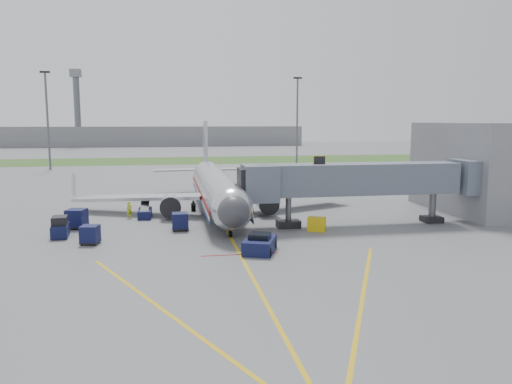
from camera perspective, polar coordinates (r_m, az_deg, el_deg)
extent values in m
plane|color=#565659|center=(42.58, -2.61, -5.75)|extent=(400.00, 400.00, 0.00)
cube|color=#2D4C1E|center=(131.51, -7.63, 3.61)|extent=(300.00, 25.00, 0.01)
cube|color=gold|center=(40.65, -2.24, -6.41)|extent=(0.25, 50.00, 0.01)
cube|color=maroon|center=(38.74, -1.84, -7.15)|extent=(6.00, 0.25, 0.01)
cube|color=gold|center=(28.88, -11.10, -12.72)|extent=(9.52, 20.04, 0.01)
cube|color=gold|center=(30.97, 12.16, -11.29)|extent=(9.52, 20.04, 0.01)
cylinder|color=silver|center=(56.75, -4.56, 0.50)|extent=(3.80, 28.00, 3.80)
sphere|color=silver|center=(42.99, -2.80, -1.94)|extent=(3.80, 3.80, 3.80)
sphere|color=#38383D|center=(41.72, -2.58, -2.25)|extent=(2.74, 2.74, 2.74)
cube|color=black|center=(42.50, -2.74, -1.30)|extent=(2.20, 1.20, 0.55)
cone|color=silver|center=(73.08, -5.78, 2.19)|extent=(3.80, 5.00, 3.80)
cube|color=#B7BAC1|center=(72.28, -5.80, 5.30)|extent=(0.35, 4.20, 7.00)
cube|color=#B7BAC1|center=(56.73, -13.13, -0.61)|extent=(15.10, 8.59, 1.13)
cube|color=#B7BAC1|center=(58.27, 3.80, -0.19)|extent=(15.10, 8.59, 1.13)
cylinder|color=silver|center=(53.74, -9.77, -1.48)|extent=(2.10, 3.60, 2.10)
cylinder|color=silver|center=(54.74, 1.18, -1.19)|extent=(2.10, 3.60, 2.10)
cube|color=#980D0F|center=(57.00, -2.63, 0.20)|extent=(0.05, 28.00, 0.45)
cube|color=navy|center=(57.13, -2.63, -0.70)|extent=(0.05, 28.00, 0.35)
cylinder|color=black|center=(44.44, -2.94, -4.76)|extent=(0.28, 0.70, 0.70)
cylinder|color=black|center=(57.40, -7.17, -1.72)|extent=(0.50, 1.00, 1.00)
cylinder|color=black|center=(57.87, -2.02, -1.58)|extent=(0.50, 1.00, 1.00)
cube|color=slate|center=(49.80, 11.61, 1.50)|extent=(20.00, 3.00, 3.00)
cube|color=slate|center=(47.13, 0.44, 1.05)|extent=(3.20, 3.60, 3.40)
cube|color=black|center=(46.93, -1.00, 1.02)|extent=(1.60, 3.00, 2.80)
cube|color=gold|center=(48.30, 7.24, 3.54)|extent=(1.20, 0.15, 1.00)
cylinder|color=#595B60|center=(48.14, 3.72, -2.25)|extent=(0.56, 0.56, 3.10)
cube|color=black|center=(48.37, 3.71, -3.65)|extent=(2.20, 1.60, 0.70)
cylinder|color=#595B60|center=(53.65, 19.49, -1.63)|extent=(0.70, 0.70, 3.10)
cube|color=black|center=(53.87, 19.43, -2.94)|extent=(1.80, 1.80, 0.60)
cube|color=slate|center=(55.33, 23.26, 1.65)|extent=(3.00, 4.00, 3.40)
cube|color=slate|center=(62.20, 24.64, 2.59)|extent=(10.00, 16.00, 10.00)
cylinder|color=#595B60|center=(113.74, -22.71, 7.40)|extent=(0.44, 0.44, 20.00)
cube|color=black|center=(114.18, -22.99, 12.52)|extent=(2.00, 0.40, 0.40)
cylinder|color=#595B60|center=(119.88, 4.72, 8.00)|extent=(0.44, 0.44, 20.00)
cube|color=black|center=(120.29, 4.78, 12.86)|extent=(2.00, 0.40, 0.40)
cube|color=slate|center=(211.15, -11.28, 6.29)|extent=(120.00, 14.00, 8.00)
cylinder|color=#595B60|center=(208.96, -19.74, 8.70)|extent=(2.40, 2.40, 28.00)
cube|color=slate|center=(209.72, -19.93, 12.66)|extent=(4.00, 4.00, 3.00)
cube|color=black|center=(39.33, 0.43, -6.09)|extent=(3.32, 4.13, 1.10)
cube|color=black|center=(39.17, 0.43, -5.10)|extent=(2.06, 2.06, 0.50)
cylinder|color=black|center=(38.31, -1.26, -6.71)|extent=(0.49, 0.82, 0.80)
cylinder|color=black|center=(37.98, 1.41, -6.84)|extent=(0.49, 0.82, 0.80)
cylinder|color=black|center=(40.77, -0.48, -5.79)|extent=(0.49, 0.82, 0.80)
cylinder|color=black|center=(40.46, 2.02, -5.91)|extent=(0.49, 0.82, 0.80)
cube|color=black|center=(47.59, -21.48, -4.11)|extent=(1.61, 2.76, 1.06)
cube|color=black|center=(47.41, -21.53, -3.05)|extent=(1.42, 1.80, 0.74)
cylinder|color=black|center=(46.79, -22.23, -4.75)|extent=(0.28, 0.55, 0.53)
cylinder|color=black|center=(46.67, -20.93, -4.72)|extent=(0.28, 0.55, 0.53)
cylinder|color=black|center=(48.64, -21.96, -4.27)|extent=(0.28, 0.55, 0.53)
cylinder|color=black|center=(48.52, -20.71, -4.23)|extent=(0.28, 0.55, 0.53)
cube|color=black|center=(44.02, -18.44, -4.56)|extent=(1.63, 1.63, 1.40)
cube|color=black|center=(44.17, -18.40, -5.44)|extent=(1.68, 1.68, 0.11)
cylinder|color=black|center=(43.86, -19.30, -5.63)|extent=(0.24, 0.28, 0.25)
cylinder|color=black|center=(43.51, -17.94, -5.67)|extent=(0.24, 0.28, 0.25)
cylinder|color=black|center=(44.85, -18.84, -5.30)|extent=(0.24, 0.28, 0.25)
cylinder|color=black|center=(44.51, -17.51, -5.35)|extent=(0.24, 0.28, 0.25)
cube|color=black|center=(50.64, -19.82, -2.80)|extent=(2.04, 2.04, 1.68)
cube|color=black|center=(50.80, -19.77, -3.73)|extent=(2.10, 2.10, 0.13)
cylinder|color=black|center=(50.49, -20.74, -3.89)|extent=(0.30, 0.35, 0.30)
cylinder|color=black|center=(49.96, -19.38, -3.95)|extent=(0.30, 0.35, 0.30)
cylinder|color=black|center=(51.65, -20.14, -3.60)|extent=(0.30, 0.35, 0.30)
cylinder|color=black|center=(51.13, -18.81, -3.65)|extent=(0.30, 0.35, 0.30)
cube|color=black|center=(47.50, -8.67, -3.26)|extent=(1.50, 1.50, 1.47)
cube|color=black|center=(47.65, -8.65, -4.13)|extent=(1.55, 1.55, 0.11)
cylinder|color=black|center=(47.08, -9.31, -4.34)|extent=(0.21, 0.27, 0.27)
cylinder|color=black|center=(47.13, -7.92, -4.29)|extent=(0.21, 0.27, 0.27)
cylinder|color=black|center=(48.19, -9.36, -4.05)|extent=(0.21, 0.27, 0.27)
cylinder|color=black|center=(48.24, -8.00, -4.01)|extent=(0.21, 0.27, 0.27)
cube|color=black|center=(54.57, -12.57, -2.39)|extent=(1.37, 3.48, 0.87)
cube|color=black|center=(54.89, -12.57, -1.36)|extent=(0.90, 3.89, 1.36)
cylinder|color=black|center=(53.40, -13.15, -2.81)|extent=(0.22, 0.54, 0.54)
cylinder|color=black|center=(53.35, -12.12, -2.79)|extent=(0.22, 0.54, 0.54)
cylinder|color=black|center=(55.86, -12.99, -2.33)|extent=(0.22, 0.54, 0.54)
cylinder|color=black|center=(55.81, -12.00, -2.31)|extent=(0.22, 0.54, 0.54)
cube|color=gold|center=(47.00, 6.94, -3.67)|extent=(1.93, 1.65, 1.30)
cylinder|color=black|center=(47.17, 6.28, -4.22)|extent=(0.33, 0.39, 0.33)
cylinder|color=black|center=(47.04, 7.59, -4.27)|extent=(0.33, 0.39, 0.33)
imported|color=#B2C517|center=(54.33, -14.28, -1.99)|extent=(0.78, 0.75, 1.80)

